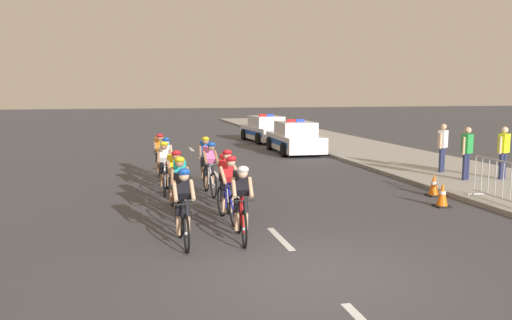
{
  "coord_description": "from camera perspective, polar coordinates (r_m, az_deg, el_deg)",
  "views": [
    {
      "loc": [
        -2.75,
        -7.36,
        2.91
      ],
      "look_at": [
        0.35,
        5.56,
        1.1
      ],
      "focal_mm": 35.61,
      "sensor_mm": 36.0,
      "label": 1
    }
  ],
  "objects": [
    {
      "name": "ground_plane",
      "position": [
        8.38,
        6.73,
        -12.61
      ],
      "size": [
        160.0,
        160.0,
        0.0
      ],
      "primitive_type": "plane",
      "color": "#424247"
    },
    {
      "name": "sidewalk_slab",
      "position": [
        24.14,
        13.39,
        0.77
      ],
      "size": [
        4.91,
        60.0,
        0.12
      ],
      "primitive_type": "cube",
      "color": "#A3A099",
      "rests_on": "ground"
    },
    {
      "name": "cyclist_sixth",
      "position": [
        12.51,
        -3.36,
        -2.03
      ],
      "size": [
        0.44,
        1.72,
        1.56
      ],
      "color": "black",
      "rests_on": "ground"
    },
    {
      "name": "police_car_second",
      "position": [
        29.38,
        1.09,
        3.4
      ],
      "size": [
        2.28,
        4.53,
        1.59
      ],
      "color": "silver",
      "rests_on": "ground"
    },
    {
      "name": "kerb_edge",
      "position": [
        23.17,
        8.15,
        0.62
      ],
      "size": [
        0.16,
        60.0,
        0.13
      ],
      "primitive_type": "cube",
      "color": "#9E9E99",
      "rests_on": "ground"
    },
    {
      "name": "cyclist_tenth",
      "position": [
        15.97,
        -5.72,
        0.08
      ],
      "size": [
        0.44,
        1.72,
        1.56
      ],
      "color": "black",
      "rests_on": "ground"
    },
    {
      "name": "cyclist_third",
      "position": [
        11.34,
        -8.53,
        -3.12
      ],
      "size": [
        0.44,
        1.72,
        1.56
      ],
      "color": "black",
      "rests_on": "ground"
    },
    {
      "name": "cyclist_eleventh",
      "position": [
        17.3,
        -10.73,
        0.57
      ],
      "size": [
        0.42,
        1.72,
        1.56
      ],
      "color": "black",
      "rests_on": "ground"
    },
    {
      "name": "cyclist_lead",
      "position": [
        9.68,
        -8.22,
        -5.0
      ],
      "size": [
        0.42,
        1.72,
        1.56
      ],
      "color": "black",
      "rests_on": "ground"
    },
    {
      "name": "cyclist_ninth",
      "position": [
        15.88,
        -10.12,
        -0.05
      ],
      "size": [
        0.42,
        1.72,
        1.56
      ],
      "color": "black",
      "rests_on": "ground"
    },
    {
      "name": "spectator_back",
      "position": [
        18.66,
        20.23,
        1.66
      ],
      "size": [
        0.47,
        0.38,
        1.68
      ],
      "color": "#23284C",
      "rests_on": "sidewalk_slab"
    },
    {
      "name": "spectator_closest",
      "position": [
        17.91,
        26.05,
        1.12
      ],
      "size": [
        0.51,
        0.35,
        1.68
      ],
      "color": "#23284C",
      "rests_on": "sidewalk_slab"
    },
    {
      "name": "traffic_cone_near",
      "position": [
        13.67,
        20.2,
        -3.68
      ],
      "size": [
        0.36,
        0.36,
        0.64
      ],
      "color": "black",
      "rests_on": "ground"
    },
    {
      "name": "cyclist_eighth",
      "position": [
        14.29,
        -5.24,
        -0.82
      ],
      "size": [
        0.44,
        1.72,
        1.56
      ],
      "color": "black",
      "rests_on": "ground"
    },
    {
      "name": "cyclist_fourth",
      "position": [
        11.33,
        -3.17,
        -3.06
      ],
      "size": [
        0.45,
        1.72,
        1.56
      ],
      "color": "black",
      "rests_on": "ground"
    },
    {
      "name": "spectator_middle",
      "position": [
        17.27,
        22.61,
        1.09
      ],
      "size": [
        0.5,
        0.36,
        1.68
      ],
      "color": "#23284C",
      "rests_on": "sidewalk_slab"
    },
    {
      "name": "crowd_barrier_front",
      "position": [
        14.08,
        25.99,
        -2.29
      ],
      "size": [
        0.6,
        2.32,
        1.07
      ],
      "color": "#B7BABF",
      "rests_on": "sidewalk_slab"
    },
    {
      "name": "cyclist_second",
      "position": [
        9.88,
        -1.66,
        -4.66
      ],
      "size": [
        0.45,
        1.72,
        1.56
      ],
      "color": "black",
      "rests_on": "ground"
    },
    {
      "name": "cyclist_fifth",
      "position": [
        12.49,
        -9.1,
        -2.13
      ],
      "size": [
        0.44,
        1.72,
        1.56
      ],
      "color": "black",
      "rests_on": "ground"
    },
    {
      "name": "traffic_cone_mid",
      "position": [
        15.0,
        19.35,
        -2.66
      ],
      "size": [
        0.36,
        0.36,
        0.64
      ],
      "color": "black",
      "rests_on": "ground"
    },
    {
      "name": "police_car_nearest",
      "position": [
        24.09,
        4.39,
        2.42
      ],
      "size": [
        2.09,
        4.45,
        1.59
      ],
      "color": "white",
      "rests_on": "ground"
    },
    {
      "name": "cyclist_seventh",
      "position": [
        14.67,
        -10.22,
        -0.69
      ],
      "size": [
        0.44,
        1.72,
        1.56
      ],
      "color": "black",
      "rests_on": "ground"
    },
    {
      "name": "lane_markings_centre",
      "position": [
        15.9,
        -3.3,
        -2.79
      ],
      "size": [
        0.14,
        21.6,
        0.01
      ],
      "color": "white",
      "rests_on": "ground"
    }
  ]
}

